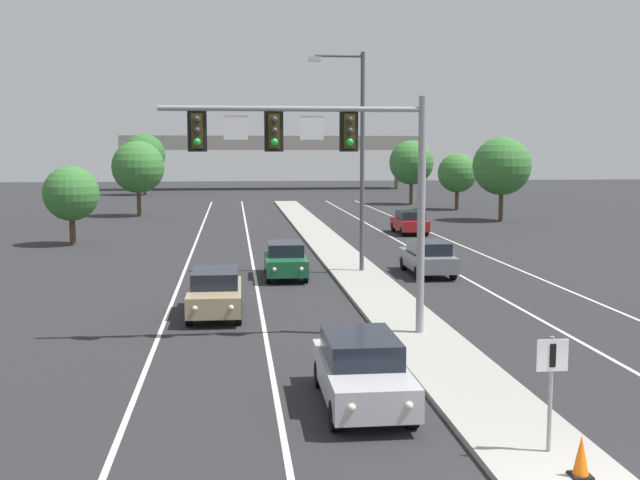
# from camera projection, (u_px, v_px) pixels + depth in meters

# --- Properties ---
(median_island) EXTENTS (2.40, 110.00, 0.15)m
(median_island) POSITION_uv_depth(u_px,v_px,m) (381.00, 297.00, 29.96)
(median_island) COLOR #9E9B93
(median_island) RESTS_ON ground
(lane_stripe_oncoming_center) EXTENTS (0.14, 100.00, 0.01)m
(lane_stripe_oncoming_center) POSITION_uv_depth(u_px,v_px,m) (254.00, 272.00, 36.36)
(lane_stripe_oncoming_center) COLOR silver
(lane_stripe_oncoming_center) RESTS_ON ground
(lane_stripe_receding_center) EXTENTS (0.14, 100.00, 0.01)m
(lane_stripe_receding_center) POSITION_uv_depth(u_px,v_px,m) (449.00, 269.00, 37.40)
(lane_stripe_receding_center) COLOR silver
(lane_stripe_receding_center) RESTS_ON ground
(edge_stripe_left) EXTENTS (0.14, 100.00, 0.01)m
(edge_stripe_left) POSITION_uv_depth(u_px,v_px,m) (183.00, 274.00, 35.99)
(edge_stripe_left) COLOR silver
(edge_stripe_left) RESTS_ON ground
(edge_stripe_right) EXTENTS (0.14, 100.00, 0.01)m
(edge_stripe_right) POSITION_uv_depth(u_px,v_px,m) (515.00, 268.00, 37.77)
(edge_stripe_right) COLOR silver
(edge_stripe_right) RESTS_ON ground
(overhead_signal_mast) EXTENTS (7.93, 0.44, 7.20)m
(overhead_signal_mast) POSITION_uv_depth(u_px,v_px,m) (330.00, 158.00, 22.94)
(overhead_signal_mast) COLOR gray
(overhead_signal_mast) RESTS_ON median_island
(median_sign_post) EXTENTS (0.60, 0.10, 2.20)m
(median_sign_post) POSITION_uv_depth(u_px,v_px,m) (551.00, 377.00, 14.29)
(median_sign_post) COLOR gray
(median_sign_post) RESTS_ON median_island
(street_lamp_median) EXTENTS (2.58, 0.28, 10.00)m
(street_lamp_median) POSITION_uv_depth(u_px,v_px,m) (358.00, 149.00, 35.41)
(street_lamp_median) COLOR #4C4C51
(street_lamp_median) RESTS_ON median_island
(car_oncoming_silver) EXTENTS (1.83, 4.47, 1.58)m
(car_oncoming_silver) POSITION_uv_depth(u_px,v_px,m) (362.00, 370.00, 17.46)
(car_oncoming_silver) COLOR #B7B7BC
(car_oncoming_silver) RESTS_ON ground
(car_oncoming_tan) EXTENTS (1.86, 4.48, 1.58)m
(car_oncoming_tan) POSITION_uv_depth(u_px,v_px,m) (215.00, 292.00, 26.91)
(car_oncoming_tan) COLOR tan
(car_oncoming_tan) RESTS_ON ground
(car_oncoming_green) EXTENTS (1.89, 4.50, 1.58)m
(car_oncoming_green) POSITION_uv_depth(u_px,v_px,m) (285.00, 259.00, 34.91)
(car_oncoming_green) COLOR #195633
(car_oncoming_green) RESTS_ON ground
(car_receding_grey) EXTENTS (1.85, 4.48, 1.58)m
(car_receding_grey) POSITION_uv_depth(u_px,v_px,m) (428.00, 257.00, 35.63)
(car_receding_grey) COLOR slate
(car_receding_grey) RESTS_ON ground
(car_receding_red) EXTENTS (1.82, 4.47, 1.58)m
(car_receding_red) POSITION_uv_depth(u_px,v_px,m) (410.00, 222.00, 52.91)
(car_receding_red) COLOR maroon
(car_receding_red) RESTS_ON ground
(traffic_cone_median_nose) EXTENTS (0.36, 0.36, 0.74)m
(traffic_cone_median_nose) POSITION_uv_depth(u_px,v_px,m) (581.00, 456.00, 13.31)
(traffic_cone_median_nose) COLOR black
(traffic_cone_median_nose) RESTS_ON median_island
(overpass_bridge) EXTENTS (42.40, 6.40, 7.65)m
(overpass_bridge) POSITION_uv_depth(u_px,v_px,m) (272.00, 149.00, 111.30)
(overpass_bridge) COLOR gray
(overpass_bridge) RESTS_ON ground
(tree_far_left_a) EXTENTS (4.50, 4.50, 6.51)m
(tree_far_left_a) POSITION_uv_depth(u_px,v_px,m) (138.00, 167.00, 66.28)
(tree_far_left_a) COLOR #4C3823
(tree_far_left_a) RESTS_ON ground
(tree_far_right_c) EXTENTS (3.72, 3.72, 5.39)m
(tree_far_right_c) POSITION_uv_depth(u_px,v_px,m) (457.00, 173.00, 73.55)
(tree_far_right_c) COLOR #4C3823
(tree_far_right_c) RESTS_ON ground
(tree_far_left_b) EXTENTS (3.31, 3.31, 4.79)m
(tree_far_left_b) POSITION_uv_depth(u_px,v_px,m) (71.00, 194.00, 46.35)
(tree_far_left_b) COLOR #4C3823
(tree_far_left_b) RESTS_ON ground
(tree_far_right_b) EXTENTS (4.68, 4.68, 6.77)m
(tree_far_right_b) POSITION_uv_depth(u_px,v_px,m) (502.00, 166.00, 61.95)
(tree_far_right_b) COLOR #4C3823
(tree_far_right_b) RESTS_ON ground
(tree_far_right_a) EXTENTS (4.63, 4.63, 6.71)m
(tree_far_right_a) POSITION_uv_depth(u_px,v_px,m) (411.00, 163.00, 80.64)
(tree_far_right_a) COLOR #4C3823
(tree_far_right_a) RESTS_ON ground
(tree_far_left_c) EXTENTS (5.31, 5.31, 7.68)m
(tree_far_left_c) POSITION_uv_depth(u_px,v_px,m) (144.00, 155.00, 96.88)
(tree_far_left_c) COLOR #4C3823
(tree_far_left_c) RESTS_ON ground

